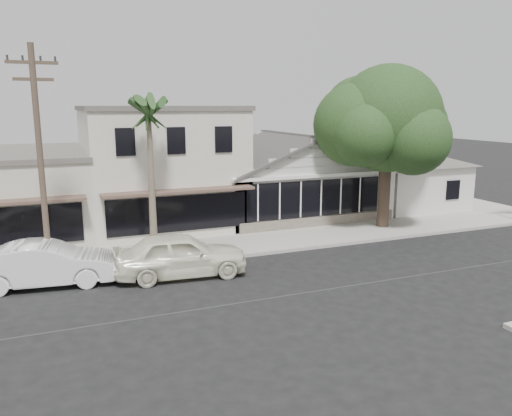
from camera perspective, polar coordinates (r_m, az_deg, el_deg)
name	(u,v)px	position (r m, az deg, el deg)	size (l,w,h in m)	color
ground	(313,292)	(18.81, 6.52, -9.49)	(140.00, 140.00, 0.00)	black
sidewalk_north	(75,263)	(23.12, -19.93, -5.88)	(90.00, 3.50, 0.15)	#9E9991
corner_shop	(289,173)	(31.21, 3.82, 3.99)	(10.40, 8.60, 5.10)	silver
side_cottage	(406,185)	(34.93, 16.72, 2.48)	(6.00, 6.00, 3.00)	silver
row_building_near	(157,167)	(29.60, -11.20, 4.61)	(8.00, 10.00, 6.50)	beige
utility_pole	(40,158)	(20.68, -23.43, 5.22)	(1.80, 0.24, 9.00)	brown
car_0	(181,255)	(20.27, -8.60, -5.30)	(2.12, 5.26, 1.79)	white
car_1	(46,264)	(20.65, -22.87, -5.92)	(1.80, 5.17, 1.70)	white
shade_tree	(384,122)	(28.19, 14.38, 9.51)	(8.06, 7.29, 8.94)	#4F3D30
palm_east	(148,112)	(22.45, -12.19, 10.69)	(2.49, 2.49, 7.59)	#726651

